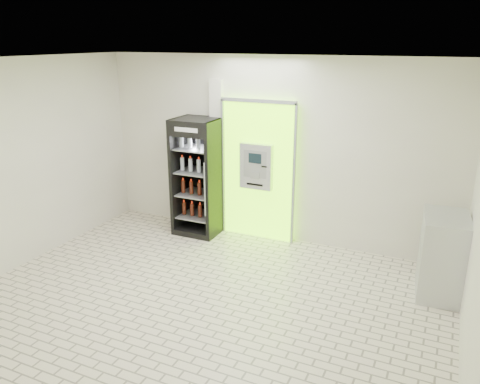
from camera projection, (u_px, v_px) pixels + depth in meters
The scene contains 6 objects.
ground at pixel (199, 307), 5.91m from camera, with size 6.00×6.00×0.00m, color beige.
room_shell at pixel (195, 167), 5.33m from camera, with size 6.00×6.00×6.00m.
atm_assembly at pixel (258, 170), 7.70m from camera, with size 1.30×0.24×2.33m.
pillar at pixel (217, 157), 8.00m from camera, with size 0.22×0.11×2.60m.
beverage_cooler at pixel (199, 179), 7.95m from camera, with size 0.75×0.71×1.99m.
steel_cabinet at pixel (442, 256), 6.07m from camera, with size 0.62×0.86×1.09m.
Camera 1 is at (2.61, -4.47, 3.24)m, focal length 35.00 mm.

